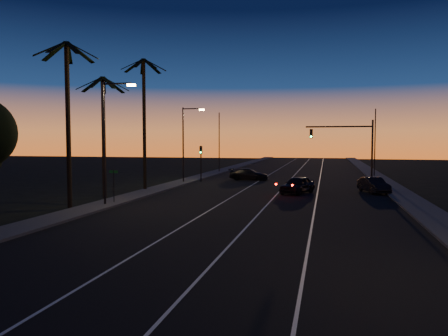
% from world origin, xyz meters
% --- Properties ---
extents(road, '(20.00, 170.00, 0.01)m').
position_xyz_m(road, '(0.00, 30.00, 0.01)').
color(road, black).
rests_on(road, ground).
extents(sidewalk_left, '(2.40, 170.00, 0.16)m').
position_xyz_m(sidewalk_left, '(-11.20, 30.00, 0.08)').
color(sidewalk_left, '#3B3B38').
rests_on(sidewalk_left, ground).
extents(sidewalk_right, '(2.40, 170.00, 0.16)m').
position_xyz_m(sidewalk_right, '(11.20, 30.00, 0.08)').
color(sidewalk_right, '#3B3B38').
rests_on(sidewalk_right, ground).
extents(lane_stripe_left, '(0.12, 160.00, 0.01)m').
position_xyz_m(lane_stripe_left, '(-3.00, 30.00, 0.02)').
color(lane_stripe_left, silver).
rests_on(lane_stripe_left, road).
extents(lane_stripe_mid, '(0.12, 160.00, 0.01)m').
position_xyz_m(lane_stripe_mid, '(0.50, 30.00, 0.02)').
color(lane_stripe_mid, silver).
rests_on(lane_stripe_mid, road).
extents(lane_stripe_right, '(0.12, 160.00, 0.01)m').
position_xyz_m(lane_stripe_right, '(4.00, 30.00, 0.02)').
color(lane_stripe_right, silver).
rests_on(lane_stripe_right, road).
extents(palm_near, '(4.25, 4.16, 11.53)m').
position_xyz_m(palm_near, '(-12.60, 18.00, 7.07)').
color(palm_near, black).
rests_on(palm_near, ground).
extents(palm_mid, '(4.25, 4.16, 10.03)m').
position_xyz_m(palm_mid, '(-13.20, 24.00, 6.25)').
color(palm_mid, black).
rests_on(palm_mid, ground).
extents(palm_far, '(4.25, 4.16, 12.53)m').
position_xyz_m(palm_far, '(-12.20, 30.00, 7.61)').
color(palm_far, black).
rests_on(palm_far, ground).
extents(streetlight_left_near, '(2.55, 0.26, 9.00)m').
position_xyz_m(streetlight_left_near, '(-10.70, 20.00, 5.32)').
color(streetlight_left_near, black).
rests_on(streetlight_left_near, ground).
extents(streetlight_left_far, '(2.55, 0.26, 8.50)m').
position_xyz_m(streetlight_left_far, '(-10.69, 38.00, 5.06)').
color(streetlight_left_far, black).
rests_on(streetlight_left_far, ground).
extents(street_sign, '(0.70, 0.06, 2.60)m').
position_xyz_m(street_sign, '(-10.80, 21.00, 1.66)').
color(street_sign, black).
rests_on(street_sign, ground).
extents(signal_mast, '(7.10, 0.41, 7.00)m').
position_xyz_m(signal_mast, '(7.14, 39.99, 4.78)').
color(signal_mast, black).
rests_on(signal_mast, ground).
extents(signal_post, '(0.28, 0.37, 4.20)m').
position_xyz_m(signal_post, '(-9.50, 39.98, 2.89)').
color(signal_post, black).
rests_on(signal_post, ground).
extents(far_pole_left, '(0.14, 0.14, 9.00)m').
position_xyz_m(far_pole_left, '(-11.00, 55.00, 4.50)').
color(far_pole_left, black).
rests_on(far_pole_left, ground).
extents(far_pole_right, '(0.14, 0.14, 9.00)m').
position_xyz_m(far_pole_right, '(11.00, 52.00, 4.50)').
color(far_pole_right, black).
rests_on(far_pole_right, ground).
extents(lead_car, '(3.47, 5.34, 1.55)m').
position_xyz_m(lead_car, '(2.24, 30.88, 0.79)').
color(lead_car, black).
rests_on(lead_car, road).
extents(right_car, '(2.76, 4.57, 1.42)m').
position_xyz_m(right_car, '(9.00, 32.93, 0.72)').
color(right_car, black).
rests_on(right_car, road).
extents(cross_car, '(4.80, 2.11, 1.37)m').
position_xyz_m(cross_car, '(-4.42, 43.31, 0.70)').
color(cross_car, black).
rests_on(cross_car, road).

